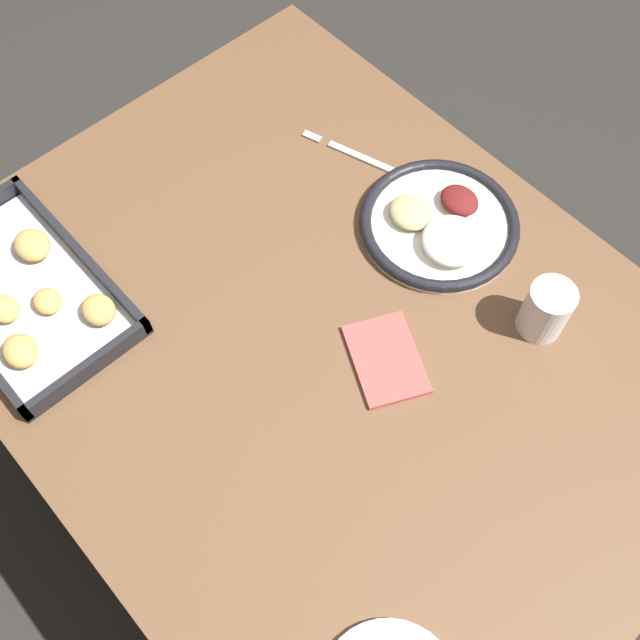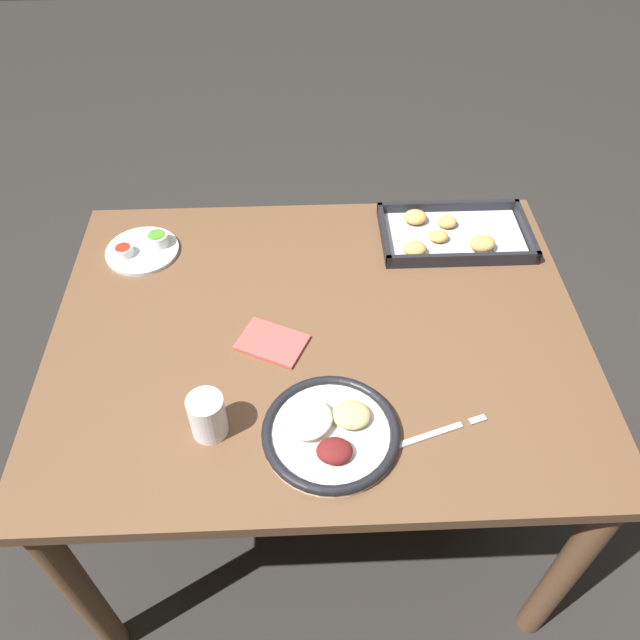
{
  "view_description": "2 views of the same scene",
  "coord_description": "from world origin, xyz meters",
  "views": [
    {
      "loc": [
        -0.39,
        0.36,
        1.73
      ],
      "look_at": [
        0.0,
        0.0,
        0.75
      ],
      "focal_mm": 42.0,
      "sensor_mm": 36.0,
      "label": 1
    },
    {
      "loc": [
        -0.03,
        -0.92,
        1.73
      ],
      "look_at": [
        0.0,
        0.0,
        0.75
      ],
      "focal_mm": 35.0,
      "sensor_mm": 36.0,
      "label": 2
    }
  ],
  "objects": [
    {
      "name": "saucer_plate",
      "position": [
        -0.42,
        0.28,
        0.73
      ],
      "size": [
        0.18,
        0.18,
        0.04
      ],
      "color": "silver",
      "rests_on": "dining_table"
    },
    {
      "name": "fork",
      "position": [
        0.2,
        -0.28,
        0.72
      ],
      "size": [
        0.22,
        0.08,
        0.0
      ],
      "rotation": [
        0.0,
        0.0,
        0.32
      ],
      "color": "#B2B2B7",
      "rests_on": "dining_table"
    },
    {
      "name": "dinner_plate",
      "position": [
        0.01,
        -0.27,
        0.73
      ],
      "size": [
        0.26,
        0.26,
        0.05
      ],
      "color": "white",
      "rests_on": "dining_table"
    },
    {
      "name": "ground_plane",
      "position": [
        0.0,
        0.0,
        0.0
      ],
      "size": [
        8.0,
        8.0,
        0.0
      ],
      "primitive_type": "plane",
      "color": "#282623"
    },
    {
      "name": "napkin",
      "position": [
        -0.1,
        -0.04,
        0.72
      ],
      "size": [
        0.17,
        0.15,
        0.01
      ],
      "color": "#CC4C47",
      "rests_on": "dining_table"
    },
    {
      "name": "dining_table",
      "position": [
        0.0,
        0.0,
        0.62
      ],
      "size": [
        1.17,
        0.91,
        0.72
      ],
      "color": "brown",
      "rests_on": "ground_plane"
    },
    {
      "name": "baking_tray",
      "position": [
        0.35,
        0.3,
        0.73
      ],
      "size": [
        0.37,
        0.22,
        0.04
      ],
      "color": "black",
      "rests_on": "dining_table"
    },
    {
      "name": "drinking_cup",
      "position": [
        -0.22,
        -0.25,
        0.77
      ],
      "size": [
        0.07,
        0.07,
        0.1
      ],
      "color": "white",
      "rests_on": "dining_table"
    }
  ]
}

